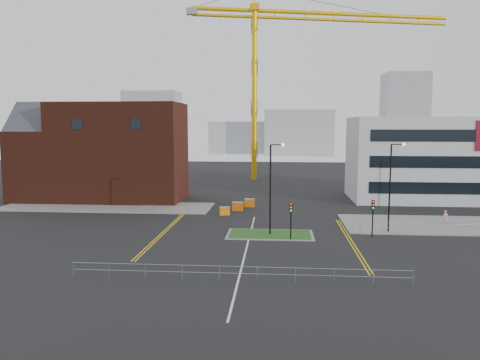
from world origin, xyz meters
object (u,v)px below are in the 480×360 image
at_px(traffic_light_island, 291,214).
at_px(pedestrian, 445,218).
at_px(tower_crane, 284,50).
at_px(streetlamp_island, 273,181).

xyz_separation_m(traffic_light_island, pedestrian, (17.11, 8.31, -1.76)).
xyz_separation_m(tower_crane, pedestrian, (17.38, -42.15, -24.57)).
relative_size(traffic_light_island, pedestrian, 2.26).
xyz_separation_m(tower_crane, traffic_light_island, (0.27, -50.46, -22.81)).
distance_m(tower_crane, traffic_light_island, 55.38).
bearing_deg(traffic_light_island, streetlamp_island, 131.41).
bearing_deg(streetlamp_island, tower_crane, 88.21).
bearing_deg(tower_crane, pedestrian, -67.59).
distance_m(traffic_light_island, pedestrian, 19.11).
bearing_deg(streetlamp_island, pedestrian, 18.42).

